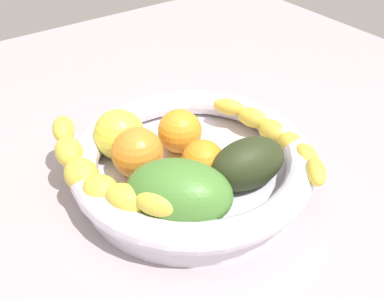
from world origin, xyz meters
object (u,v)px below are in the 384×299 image
(banana_draped_right, at_px, (278,137))
(orange_mid_right, at_px, (137,153))
(mango_green, at_px, (179,192))
(avocado_dark, at_px, (248,164))
(fruit_bowl, at_px, (192,164))
(orange_front, at_px, (200,162))
(banana_draped_left, at_px, (96,176))
(apple_yellow, at_px, (119,134))
(orange_mid_left, at_px, (180,131))

(banana_draped_right, height_order, orange_mid_right, orange_mid_right)
(mango_green, bearing_deg, avocado_dark, -90.54)
(fruit_bowl, relative_size, banana_draped_right, 1.40)
(fruit_bowl, distance_m, mango_green, 0.09)
(fruit_bowl, distance_m, avocado_dark, 0.07)
(banana_draped_right, height_order, orange_front, orange_front)
(banana_draped_left, bearing_deg, fruit_bowl, -100.34)
(fruit_bowl, xyz_separation_m, apple_yellow, (0.08, 0.06, 0.03))
(fruit_bowl, height_order, mango_green, mango_green)
(fruit_bowl, height_order, banana_draped_right, banana_draped_right)
(mango_green, bearing_deg, orange_mid_left, -34.70)
(fruit_bowl, height_order, apple_yellow, apple_yellow)
(orange_front, bearing_deg, banana_draped_right, -97.90)
(orange_front, xyz_separation_m, mango_green, (-0.04, 0.06, 0.01))
(avocado_dark, bearing_deg, banana_draped_right, -72.54)
(fruit_bowl, bearing_deg, orange_mid_left, -14.33)
(banana_draped_right, height_order, apple_yellow, apple_yellow)
(banana_draped_left, distance_m, banana_draped_right, 0.24)
(orange_front, relative_size, apple_yellow, 0.80)
(orange_mid_right, bearing_deg, fruit_bowl, -117.86)
(orange_mid_left, bearing_deg, banana_draped_right, -129.18)
(banana_draped_right, bearing_deg, banana_draped_left, 75.33)
(orange_mid_left, xyz_separation_m, apple_yellow, (0.03, 0.07, 0.00))
(orange_front, height_order, orange_mid_right, orange_mid_right)
(avocado_dark, bearing_deg, orange_mid_right, 46.47)
(apple_yellow, bearing_deg, orange_mid_right, -179.99)
(orange_mid_left, xyz_separation_m, avocado_dark, (-0.10, -0.03, 0.00))
(avocado_dark, bearing_deg, orange_front, 47.41)
(orange_front, relative_size, orange_mid_left, 0.90)
(orange_front, xyz_separation_m, orange_mid_left, (0.06, -0.01, 0.00))
(avocado_dark, bearing_deg, orange_mid_left, 14.62)
(orange_mid_left, xyz_separation_m, orange_mid_right, (-0.01, 0.07, 0.00))
(mango_green, xyz_separation_m, apple_yellow, (0.14, -0.00, -0.00))
(banana_draped_left, relative_size, mango_green, 2.03)
(avocado_dark, bearing_deg, mango_green, 89.46)
(banana_draped_left, xyz_separation_m, orange_mid_left, (0.02, -0.13, -0.00))
(banana_draped_right, bearing_deg, fruit_bowl, 70.81)
(orange_mid_left, bearing_deg, orange_mid_right, 98.98)
(banana_draped_right, xyz_separation_m, orange_mid_right, (0.07, 0.17, 0.01))
(banana_draped_left, bearing_deg, orange_mid_right, -81.07)
(banana_draped_right, relative_size, orange_mid_left, 3.72)
(fruit_bowl, height_order, banana_draped_left, banana_draped_left)
(fruit_bowl, relative_size, banana_draped_left, 1.27)
(fruit_bowl, distance_m, banana_draped_left, 0.12)
(banana_draped_right, bearing_deg, orange_mid_right, 67.64)
(orange_mid_right, bearing_deg, orange_mid_left, -81.02)
(fruit_bowl, xyz_separation_m, orange_mid_right, (0.03, 0.06, 0.02))
(orange_mid_left, bearing_deg, fruit_bowl, 165.67)
(fruit_bowl, xyz_separation_m, mango_green, (-0.06, 0.06, 0.03))
(orange_front, bearing_deg, mango_green, 123.82)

